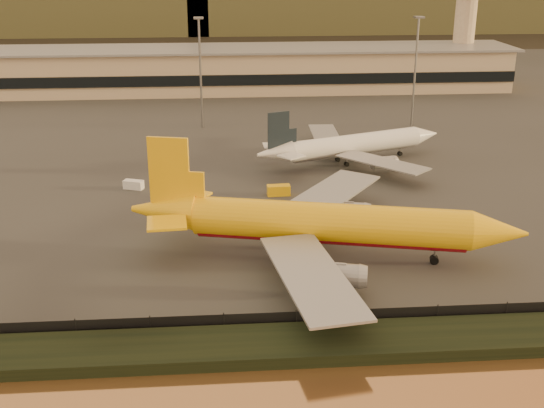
{
  "coord_description": "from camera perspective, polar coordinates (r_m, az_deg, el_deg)",
  "views": [
    {
      "loc": [
        -5.8,
        -78.76,
        39.88
      ],
      "look_at": [
        1.28,
        12.0,
        5.77
      ],
      "focal_mm": 45.0,
      "sensor_mm": 36.0,
      "label": 1
    }
  ],
  "objects": [
    {
      "name": "white_narrowbody_jet",
      "position": [
        135.41,
        6.73,
        4.9
      ],
      "size": [
        39.5,
        37.39,
        11.73
      ],
      "rotation": [
        0.0,
        0.0,
        0.35
      ],
      "color": "white",
      "rests_on": "tarmac"
    },
    {
      "name": "gse_vehicle_yellow",
      "position": [
        116.97,
        0.56,
        1.17
      ],
      "size": [
        4.0,
        1.95,
        1.76
      ],
      "primitive_type": "cube",
      "rotation": [
        0.0,
        0.0,
        0.05
      ],
      "color": "yellow",
      "rests_on": "tarmac"
    },
    {
      "name": "terminal_building",
      "position": [
        207.25,
        -6.94,
        11.05
      ],
      "size": [
        202.0,
        25.0,
        12.6
      ],
      "color": "tan",
      "rests_on": "tarmac"
    },
    {
      "name": "control_tower",
      "position": [
        223.78,
        15.92,
        15.12
      ],
      "size": [
        11.2,
        11.2,
        35.5
      ],
      "color": "tan",
      "rests_on": "tarmac"
    },
    {
      "name": "gse_vehicle_white",
      "position": [
        122.55,
        -11.51,
        1.6
      ],
      "size": [
        3.76,
        2.62,
        1.55
      ],
      "primitive_type": "cube",
      "rotation": [
        0.0,
        0.0,
        -0.34
      ],
      "color": "white",
      "rests_on": "tarmac"
    },
    {
      "name": "tarmac",
      "position": [
        178.35,
        -2.51,
        7.63
      ],
      "size": [
        320.0,
        220.0,
        0.2
      ],
      "primitive_type": "cube",
      "color": "#2D2D2D",
      "rests_on": "ground"
    },
    {
      "name": "ground",
      "position": [
        88.47,
        -0.22,
        -6.25
      ],
      "size": [
        900.0,
        900.0,
        0.0
      ],
      "primitive_type": "plane",
      "color": "black",
      "rests_on": "ground"
    },
    {
      "name": "dhl_cargo_jet",
      "position": [
        92.42,
        4.24,
        -1.7
      ],
      "size": [
        53.35,
        51.3,
        16.06
      ],
      "rotation": [
        0.0,
        0.0,
        -0.23
      ],
      "color": "yellow",
      "rests_on": "tarmac"
    },
    {
      "name": "perimeter_fence",
      "position": [
        76.46,
        0.51,
        -9.76
      ],
      "size": [
        300.0,
        0.05,
        2.2
      ],
      "primitive_type": "cube",
      "color": "black",
      "rests_on": "tarmac"
    },
    {
      "name": "embankment",
      "position": [
        73.37,
        0.78,
        -11.74
      ],
      "size": [
        320.0,
        7.0,
        1.4
      ],
      "primitive_type": "cube",
      "color": "black",
      "rests_on": "ground"
    },
    {
      "name": "apron_light_masts",
      "position": [
        157.03,
        3.27,
        11.65
      ],
      "size": [
        152.2,
        12.2,
        25.4
      ],
      "color": "slate",
      "rests_on": "tarmac"
    }
  ]
}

